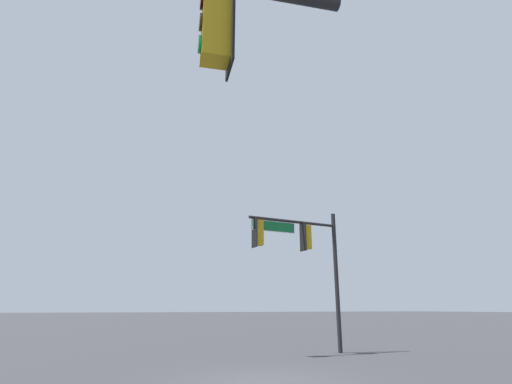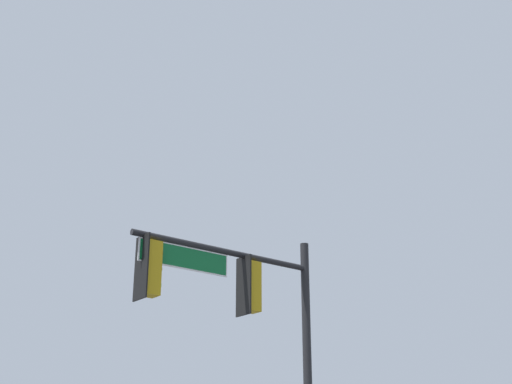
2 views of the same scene
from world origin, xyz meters
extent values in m
plane|color=#38383A|center=(0.00, 0.00, 0.00)|extent=(400.00, 400.00, 0.00)
cylinder|color=black|center=(-6.05, -5.21, 3.17)|extent=(0.20, 0.20, 6.35)
cylinder|color=black|center=(-3.79, -5.08, 5.75)|extent=(4.54, 0.39, 0.13)
cube|color=black|center=(-4.28, -5.11, 5.08)|extent=(0.06, 0.52, 1.30)
cube|color=#B79314|center=(-4.47, -5.12, 5.08)|extent=(0.38, 0.34, 1.10)
cylinder|color=#B79314|center=(-4.47, -5.12, 5.69)|extent=(0.04, 0.04, 0.12)
cylinder|color=#340503|center=(-4.67, -5.13, 5.41)|extent=(0.04, 0.22, 0.22)
cylinder|color=#392D05|center=(-4.67, -5.13, 5.08)|extent=(0.04, 0.22, 0.22)
cylinder|color=green|center=(-4.67, -5.13, 4.75)|extent=(0.04, 0.22, 0.22)
cube|color=black|center=(-1.78, -4.97, 5.08)|extent=(0.06, 0.52, 1.30)
cube|color=#B79314|center=(-1.97, -4.98, 5.08)|extent=(0.38, 0.34, 1.10)
cylinder|color=#B79314|center=(-1.97, -4.98, 5.69)|extent=(0.04, 0.04, 0.12)
cylinder|color=#340503|center=(-2.17, -4.99, 5.41)|extent=(0.04, 0.22, 0.22)
cylinder|color=#392D05|center=(-2.17, -4.99, 5.08)|extent=(0.04, 0.22, 0.22)
cylinder|color=green|center=(-2.17, -4.99, 4.75)|extent=(0.04, 0.22, 0.22)
cube|color=#0F602D|center=(-2.76, -5.02, 5.43)|extent=(2.08, 0.16, 0.43)
cube|color=white|center=(-2.76, -5.02, 5.43)|extent=(2.14, 0.15, 0.49)
cube|color=black|center=(3.45, 6.68, 5.42)|extent=(0.12, 0.52, 1.30)
cube|color=#B79314|center=(3.64, 6.65, 5.42)|extent=(0.41, 0.38, 1.10)
cylinder|color=#340503|center=(3.83, 6.62, 5.75)|extent=(0.07, 0.22, 0.22)
cylinder|color=#392D05|center=(3.83, 6.62, 5.42)|extent=(0.07, 0.22, 0.22)
cylinder|color=green|center=(3.83, 6.62, 5.09)|extent=(0.07, 0.22, 0.22)
camera|label=1|loc=(4.86, 10.83, 1.91)|focal=28.00mm
camera|label=2|loc=(3.99, 7.47, 1.39)|focal=50.00mm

